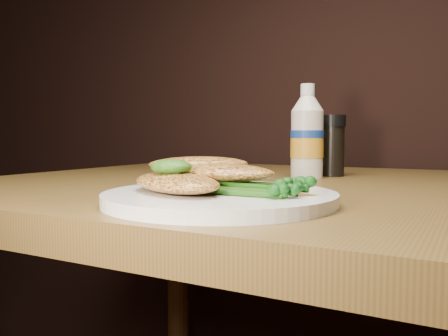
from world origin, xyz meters
The scene contains 8 objects.
plate centered at (-0.08, 0.79, 0.76)m, with size 0.25×0.25×0.01m, color white.
chicken_front centered at (-0.11, 0.76, 0.77)m, with size 0.13×0.07×0.02m, color gold.
chicken_mid centered at (-0.09, 0.81, 0.78)m, with size 0.13×0.07×0.02m, color gold.
chicken_back centered at (-0.13, 0.83, 0.79)m, with size 0.12×0.06×0.02m, color gold.
pesto_front centered at (-0.12, 0.76, 0.79)m, with size 0.05×0.04×0.02m, color black.
broccolini_bundle centered at (-0.03, 0.79, 0.77)m, with size 0.12×0.09×0.02m, color #1E4A10, non-canonical shape.
mayo_bottle centered at (-0.09, 1.14, 0.83)m, with size 0.06×0.06×0.16m, color beige, non-canonical shape.
pepper_grinder centered at (-0.06, 1.19, 0.81)m, with size 0.05×0.05×0.11m, color black, non-canonical shape.
Camera 1 is at (0.17, 0.35, 0.82)m, focal length 37.55 mm.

